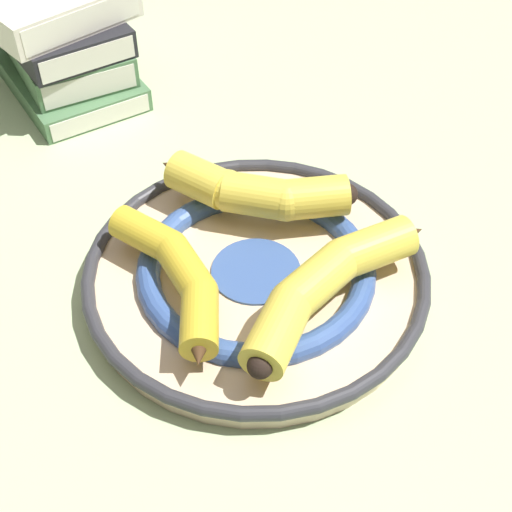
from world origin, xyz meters
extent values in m
plane|color=#B2C693|center=(0.00, 0.00, 0.00)|extent=(2.80, 2.80, 0.00)
cylinder|color=beige|center=(-0.03, -0.03, 0.01)|extent=(0.30, 0.30, 0.02)
torus|color=#385699|center=(-0.03, -0.03, 0.02)|extent=(0.21, 0.21, 0.02)
cylinder|color=#385699|center=(-0.03, -0.03, 0.02)|extent=(0.08, 0.08, 0.00)
torus|color=#333338|center=(-0.03, -0.03, 0.02)|extent=(0.31, 0.31, 0.01)
cylinder|color=gold|center=(-0.11, -0.06, 0.05)|extent=(0.06, 0.06, 0.03)
cylinder|color=gold|center=(-0.09, -0.01, 0.05)|extent=(0.04, 0.06, 0.03)
cylinder|color=gold|center=(-0.09, 0.05, 0.05)|extent=(0.04, 0.06, 0.03)
sphere|color=gold|center=(-0.09, -0.03, 0.05)|extent=(0.03, 0.03, 0.03)
sphere|color=gold|center=(-0.08, 0.02, 0.05)|extent=(0.03, 0.03, 0.03)
cone|color=#472D19|center=(-0.13, -0.08, 0.05)|extent=(0.04, 0.04, 0.02)
sphere|color=black|center=(-0.10, 0.08, 0.05)|extent=(0.02, 0.02, 0.02)
cylinder|color=yellow|center=(-0.01, 0.07, 0.05)|extent=(0.05, 0.07, 0.04)
cylinder|color=yellow|center=(0.01, 0.02, 0.05)|extent=(0.06, 0.07, 0.04)
cylinder|color=yellow|center=(0.06, -0.01, 0.05)|extent=(0.07, 0.06, 0.04)
sphere|color=yellow|center=(0.00, 0.05, 0.05)|extent=(0.04, 0.04, 0.04)
sphere|color=yellow|center=(0.03, 0.00, 0.05)|extent=(0.04, 0.04, 0.04)
cone|color=#472D19|center=(-0.02, 0.10, 0.05)|extent=(0.04, 0.04, 0.03)
sphere|color=black|center=(0.08, -0.03, 0.05)|extent=(0.02, 0.02, 0.02)
cylinder|color=yellow|center=(0.05, -0.09, 0.05)|extent=(0.07, 0.05, 0.04)
cylinder|color=yellow|center=(-0.01, -0.09, 0.05)|extent=(0.07, 0.04, 0.04)
cylinder|color=yellow|center=(-0.08, -0.11, 0.05)|extent=(0.08, 0.06, 0.04)
sphere|color=yellow|center=(0.02, -0.09, 0.05)|extent=(0.04, 0.04, 0.04)
sphere|color=yellow|center=(-0.05, -0.09, 0.05)|extent=(0.04, 0.04, 0.04)
cone|color=#472D19|center=(0.08, -0.10, 0.05)|extent=(0.04, 0.03, 0.03)
sphere|color=black|center=(-0.11, -0.12, 0.05)|extent=(0.02, 0.02, 0.02)
cube|color=#4C754C|center=(0.01, 0.38, 0.01)|extent=(0.16, 0.23, 0.03)
cube|color=white|center=(0.01, 0.37, 0.01)|extent=(0.15, 0.22, 0.02)
cube|color=#4C754C|center=(0.02, 0.37, 0.05)|extent=(0.15, 0.19, 0.04)
cube|color=white|center=(0.02, 0.37, 0.05)|extent=(0.14, 0.18, 0.03)
cube|color=black|center=(0.02, 0.37, 0.08)|extent=(0.14, 0.18, 0.03)
cube|color=white|center=(0.01, 0.37, 0.08)|extent=(0.13, 0.18, 0.03)
camera|label=1|loc=(-0.31, -0.35, 0.48)|focal=50.00mm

